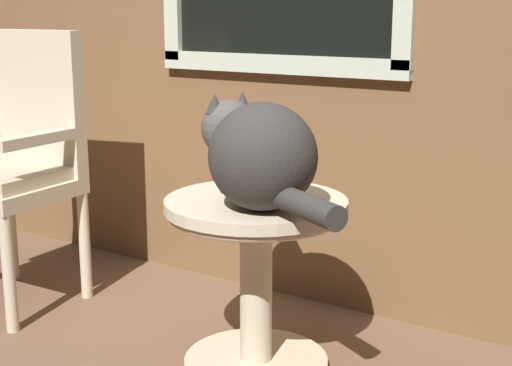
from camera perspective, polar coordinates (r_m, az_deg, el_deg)
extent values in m
cube|color=beige|center=(2.85, 1.64, 9.01)|extent=(1.07, 0.03, 0.07)
cylinder|color=beige|center=(2.47, 0.00, -13.45)|extent=(0.46, 0.46, 0.03)
cylinder|color=beige|center=(2.37, 0.00, -7.81)|extent=(0.10, 0.10, 0.49)
cylinder|color=beige|center=(2.29, 0.00, -1.65)|extent=(0.56, 0.56, 0.03)
torus|color=beige|center=(2.29, 0.00, -2.31)|extent=(0.54, 0.54, 0.02)
cylinder|color=beige|center=(2.78, -18.27, -6.60)|extent=(0.04, 0.04, 0.43)
cylinder|color=beige|center=(3.32, -18.12, -3.41)|extent=(0.04, 0.04, 0.43)
cylinder|color=beige|center=(3.03, -12.89, -4.66)|extent=(0.04, 0.04, 0.43)
cube|color=beige|center=(2.99, -18.52, -0.42)|extent=(0.48, 0.44, 0.06)
cube|color=#BBA98B|center=(2.98, -18.59, 0.61)|extent=(0.44, 0.40, 0.05)
cube|color=beige|center=(3.05, -16.37, 5.89)|extent=(0.46, 0.08, 0.56)
cube|color=beige|center=(2.80, -16.06, 3.26)|extent=(0.07, 0.38, 0.04)
ellipsoid|color=#33302D|center=(2.13, 0.52, 2.02)|extent=(0.43, 0.42, 0.31)
sphere|color=#494643|center=(2.30, -2.07, 4.22)|extent=(0.17, 0.17, 0.17)
cone|color=#33302D|center=(2.31, -1.03, 6.22)|extent=(0.06, 0.06, 0.06)
cone|color=#33302D|center=(2.27, -3.16, 6.07)|extent=(0.06, 0.06, 0.06)
cylinder|color=#33302D|center=(1.97, 3.72, -1.74)|extent=(0.29, 0.20, 0.07)
cylinder|color=slate|center=(2.37, -1.98, -0.56)|extent=(0.07, 0.07, 0.01)
ellipsoid|color=slate|center=(2.35, -1.99, 0.92)|extent=(0.11, 0.11, 0.11)
cylinder|color=slate|center=(2.34, -2.01, 2.62)|extent=(0.06, 0.06, 0.06)
torus|color=slate|center=(2.33, -2.01, 3.29)|extent=(0.08, 0.08, 0.01)
cylinder|color=#2D662D|center=(2.32, -2.09, 4.54)|extent=(0.01, 0.02, 0.11)
cone|color=#2D662D|center=(2.30, -2.17, 5.81)|extent=(0.04, 0.04, 0.02)
cylinder|color=#2D662D|center=(2.33, -1.77, 4.37)|extent=(0.01, 0.03, 0.09)
cone|color=#2D662D|center=(2.34, -1.52, 5.44)|extent=(0.04, 0.04, 0.02)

